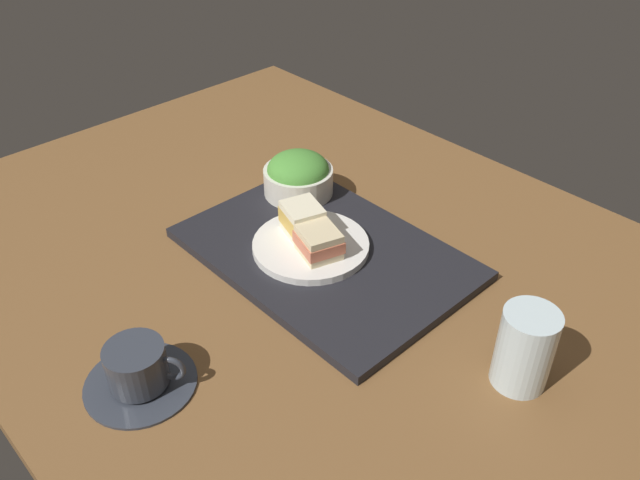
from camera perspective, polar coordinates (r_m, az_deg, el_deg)
The scene contains 8 objects.
ground_plane at distance 107.53cm, azimuth -0.55°, elevation -2.72°, with size 140.00×100.00×3.00cm, color brown.
serving_tray at distance 107.70cm, azimuth 0.28°, elevation -1.07°, with size 45.88×31.67×1.63cm, color black.
sandwich_plate at distance 106.79cm, azimuth -0.81°, elevation -0.48°, with size 19.14×19.14×1.24cm, color silver.
sandwich_near at distance 102.76cm, azimuth -0.09°, elevation -0.16°, with size 8.28×7.83×4.50cm.
sandwich_far at distance 107.25cm, azimuth -1.53°, elevation 1.82°, with size 8.39×7.56×5.20cm.
salad_bowl at distance 119.46cm, azimuth -1.91°, elevation 5.67°, with size 12.71×12.71×7.97cm.
coffee_cup at distance 89.18cm, azimuth -15.58°, elevation -10.89°, with size 14.82×14.82×6.57cm.
drinking_glass at distance 88.42cm, azimuth 17.45°, elevation -9.02°, with size 7.38×7.38×11.59cm, color silver.
Camera 1 is at (-61.42, 56.27, 66.50)cm, focal length 36.64 mm.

